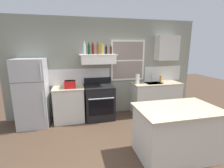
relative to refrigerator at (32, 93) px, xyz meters
The scene contains 20 objects.
ground_plane 2.77m from the refrigerator, 44.08° to the right, with size 16.00×16.00×0.00m, color #4C3828.
back_wall 2.04m from the refrigerator, 11.29° to the left, with size 5.40×0.11×2.70m.
refrigerator is the anchor object (origin of this frame).
counter_left_of_stove 0.93m from the refrigerator, ahead, with size 0.79×0.63×0.91m.
toaster 0.92m from the refrigerator, ahead, with size 0.30×0.20×0.19m.
stove_range 1.69m from the refrigerator, ahead, with size 0.76×0.69×1.09m.
range_hood_shelf 1.83m from the refrigerator, ahead, with size 0.96×0.52×0.24m.
bottle_clear_tall 1.68m from the refrigerator, ahead, with size 0.06×0.06×0.33m.
bottle_dark_green_wine 1.76m from the refrigerator, ahead, with size 0.07×0.07×0.29m.
bottle_red_label_wine 1.85m from the refrigerator, ahead, with size 0.07×0.07×0.32m.
bottle_amber_wine 1.95m from the refrigerator, ahead, with size 0.07×0.07×0.31m.
bottle_champagne_gold_foil 2.04m from the refrigerator, ahead, with size 0.08×0.08×0.29m.
bottle_balsamic_dark 2.14m from the refrigerator, ahead, with size 0.06×0.06×0.25m.
bottle_brown_stout 2.25m from the refrigerator, ahead, with size 0.06×0.06×0.24m.
counter_right_with_sink 3.37m from the refrigerator, ahead, with size 1.43×0.63×0.91m.
sink_faucet 3.26m from the refrigerator, ahead, with size 0.03×0.17×0.28m.
paper_towel_roll 2.76m from the refrigerator, ahead, with size 0.11×0.11×0.27m, color white.
dish_soap_bottle 3.54m from the refrigerator, ahead, with size 0.06×0.06×0.18m, color orange.
kitchen_island 3.33m from the refrigerator, 34.74° to the right, with size 1.40×0.90×0.91m.
upper_cabinet_right 3.86m from the refrigerator, ahead, with size 0.64×0.32×0.70m.
Camera 1 is at (-0.88, -2.34, 1.91)m, focal length 26.14 mm.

